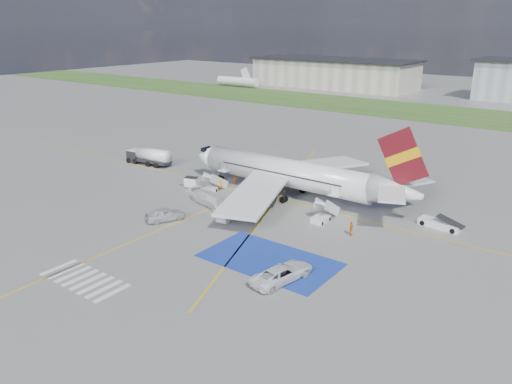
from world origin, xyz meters
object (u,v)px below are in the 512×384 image
van_white_a (282,271)px  van_white_b (210,197)px  airliner (295,174)px  car_silver_a (165,214)px  belt_loader (440,225)px  gpu_cart (192,183)px  car_silver_b (228,214)px  fuel_tanker (149,158)px

van_white_a → van_white_b: bearing=-20.3°
airliner → car_silver_a: (-8.10, -16.87, -2.57)m
airliner → belt_loader: airliner is taller
gpu_cart → belt_loader: (34.46, 6.69, -0.34)m
car_silver_b → car_silver_a: bearing=26.3°
airliner → fuel_tanker: (-29.22, -0.56, -2.17)m
car_silver_a → car_silver_b: 7.78m
fuel_tanker → belt_loader: (49.13, 1.81, -0.83)m
car_silver_a → car_silver_b: car_silver_a is taller
fuel_tanker → belt_loader: fuel_tanker is taller
gpu_cart → van_white_a: (26.47, -15.32, 0.27)m
fuel_tanker → van_white_a: bearing=-32.2°
belt_loader → car_silver_a: 33.37m
airliner → gpu_cart: airliner is taller
gpu_cart → fuel_tanker: bearing=146.0°
car_silver_a → car_silver_b: bearing=-114.0°
car_silver_a → van_white_b: size_ratio=0.84×
fuel_tanker → gpu_cart: (14.68, -4.88, -0.49)m
car_silver_a → fuel_tanker: bearing=-11.0°
car_silver_b → van_white_b: size_ratio=0.72×
fuel_tanker → van_white_a: (41.15, -20.19, -0.22)m
airliner → van_white_a: bearing=-60.1°
gpu_cart → car_silver_a: car_silver_a is taller
car_silver_a → car_silver_b: (6.02, 4.93, -0.15)m
van_white_b → car_silver_a: bearing=-170.1°
fuel_tanker → car_silver_a: size_ratio=1.81×
belt_loader → van_white_b: size_ratio=0.95×
airliner → gpu_cart: size_ratio=16.62×
car_silver_b → van_white_b: (-5.37, 2.63, 0.45)m
airliner → fuel_tanker: airliner is taller
belt_loader → van_white_b: bearing=-152.7°
van_white_a → car_silver_a: bearing=-0.7°
car_silver_a → gpu_cart: bearing=-33.9°
fuel_tanker → van_white_b: bearing=-28.0°
gpu_cart → car_silver_a: (6.44, -11.43, 0.09)m
airliner → car_silver_b: bearing=-99.9°
belt_loader → car_silver_b: belt_loader is taller
gpu_cart → car_silver_b: 14.06m
airliner → van_white_a: size_ratio=6.89×
fuel_tanker → van_white_a: fuel_tanker is taller
gpu_cart → airliner: bearing=4.9°
airliner → van_white_a: 24.06m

